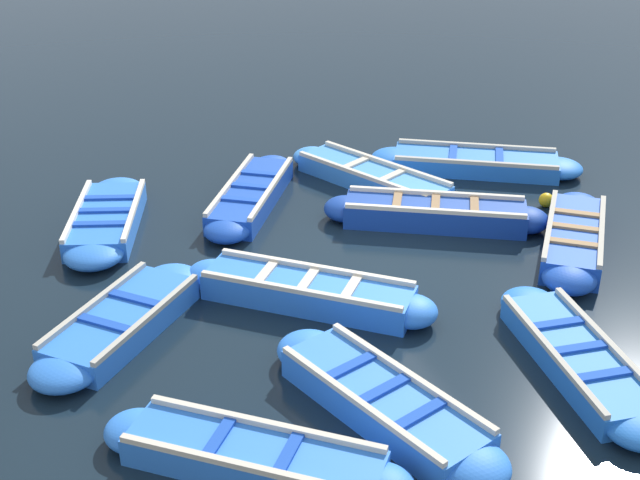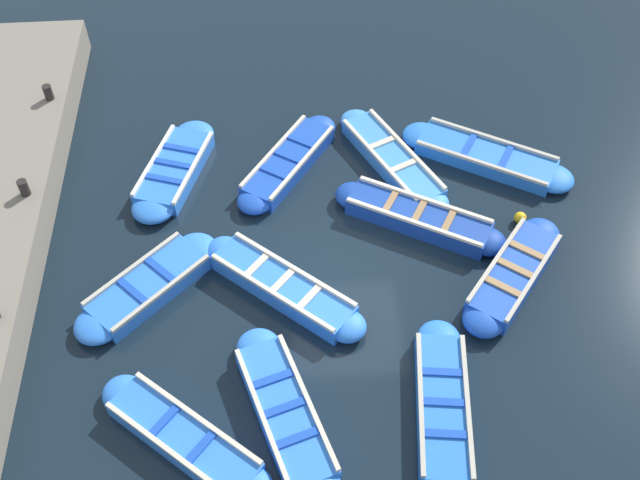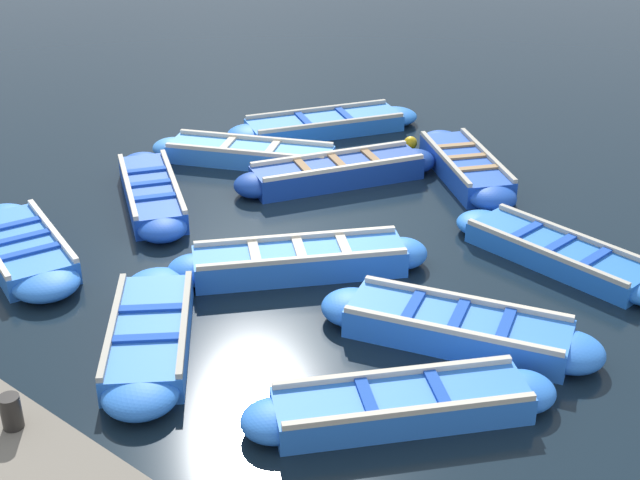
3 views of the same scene
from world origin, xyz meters
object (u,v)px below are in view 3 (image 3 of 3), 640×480
boat_broadside (22,249)px  boat_bow_out (402,405)px  boat_outer_left (465,167)px  buoy_orange_near (411,143)px  boat_outer_right (250,154)px  bollard_mid_north (11,412)px  boat_centre (337,172)px  boat_far_corner (300,261)px  boat_tucked (152,193)px  boat_drifting (457,328)px  boat_mid_row (150,335)px  boat_stern_in (558,254)px  boat_alongside (324,125)px

boat_broadside → boat_bow_out: 6.42m
boat_outer_left → buoy_orange_near: size_ratio=12.29×
boat_outer_left → boat_outer_right: 3.91m
bollard_mid_north → boat_outer_right: bearing=28.5°
boat_outer_left → boat_centre: size_ratio=0.87×
boat_broadside → boat_far_corner: size_ratio=1.04×
boat_broadside → boat_bow_out: size_ratio=1.07×
boat_tucked → boat_broadside: boat_tucked is taller
boat_drifting → boat_outer_left: bearing=30.0°
boat_tucked → buoy_orange_near: bearing=-22.5°
boat_mid_row → boat_stern_in: size_ratio=0.83×
boat_alongside → boat_far_corner: (-4.69, -3.34, 0.04)m
boat_mid_row → boat_outer_left: bearing=-2.2°
boat_outer_right → boat_drifting: 6.60m
boat_alongside → buoy_orange_near: 1.88m
boat_alongside → boat_broadside: bearing=179.3°
boat_centre → boat_bow_out: 6.50m
bollard_mid_north → boat_mid_row: bearing=21.8°
boat_alongside → bollard_mid_north: 10.62m
boat_drifting → boat_broadside: 6.46m
boat_tucked → bollard_mid_north: bollard_mid_north is taller
boat_far_corner → bollard_mid_north: (-5.07, -0.76, 0.80)m
boat_outer_right → boat_bow_out: 7.70m
boat_outer_left → boat_broadside: size_ratio=0.92×
boat_tucked → bollard_mid_north: (-5.33, -4.22, 0.82)m
boat_outer_left → boat_outer_right: boat_outer_left is taller
boat_far_corner → buoy_orange_near: size_ratio=12.93×
buoy_orange_near → boat_mid_row: bearing=-170.7°
boat_outer_right → buoy_orange_near: boat_outer_right is taller
boat_outer_right → boat_alongside: (2.11, -0.05, -0.01)m
boat_centre → boat_alongside: (1.82, 1.76, -0.04)m
boat_broadside → buoy_orange_near: boat_broadside is taller
boat_outer_left → boat_tucked: size_ratio=0.95×
boat_tucked → boat_alongside: size_ratio=0.86×
boat_mid_row → boat_outer_left: size_ratio=0.96×
boat_stern_in → boat_tucked: 6.61m
boat_tucked → boat_outer_left: bearing=-39.6°
boat_outer_left → boat_centre: 2.27m
boat_mid_row → buoy_orange_near: (7.60, 1.25, -0.04)m
bollard_mid_north → boat_stern_in: bearing=-14.3°
boat_bow_out → boat_outer_left: bearing=25.3°
boat_mid_row → boat_drifting: boat_drifting is taller
boat_broadside → bollard_mid_north: bearing=-124.0°
buoy_orange_near → boat_alongside: bearing=99.8°
boat_broadside → bollard_mid_north: bollard_mid_north is taller
boat_stern_in → boat_far_corner: bearing=133.8°
boat_broadside → bollard_mid_north: size_ratio=9.76×
boat_stern_in → boat_centre: (0.27, 4.30, 0.04)m
boat_drifting → buoy_orange_near: size_ratio=14.46×
boat_mid_row → boat_broadside: bearing=84.0°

